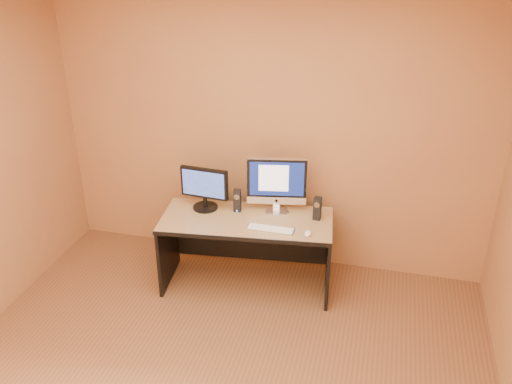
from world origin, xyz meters
TOP-DOWN VIEW (x-y plane):
  - walls at (0.00, 0.00)m, footprint 4.00×4.00m
  - ceiling at (0.00, 0.00)m, footprint 4.00×4.00m
  - desk at (-0.08, 1.45)m, footprint 1.54×0.81m
  - imac at (0.14, 1.65)m, footprint 0.55×0.29m
  - second_monitor at (-0.49, 1.56)m, footprint 0.46×0.25m
  - speaker_left at (-0.19, 1.58)m, footprint 0.07×0.07m
  - speaker_right at (0.51, 1.61)m, footprint 0.07×0.07m
  - keyboard at (0.17, 1.32)m, footprint 0.40×0.11m
  - mouse at (0.48, 1.31)m, footprint 0.05×0.09m
  - cable_a at (0.20, 1.73)m, footprint 0.12×0.17m
  - cable_b at (0.13, 1.73)m, footprint 0.03×0.16m

SIDE VIEW (x-z plane):
  - desk at x=-0.08m, z-range 0.00..0.68m
  - cable_a at x=0.20m, z-range 0.68..0.69m
  - cable_b at x=0.13m, z-range 0.68..0.69m
  - keyboard at x=0.17m, z-range 0.68..0.70m
  - mouse at x=0.48m, z-range 0.68..0.71m
  - speaker_left at x=-0.19m, z-range 0.68..0.88m
  - speaker_right at x=0.51m, z-range 0.68..0.88m
  - second_monitor at x=-0.49m, z-range 0.68..1.07m
  - imac at x=0.14m, z-range 0.68..1.19m
  - walls at x=0.00m, z-range 0.00..2.60m
  - ceiling at x=0.00m, z-range 2.60..2.60m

